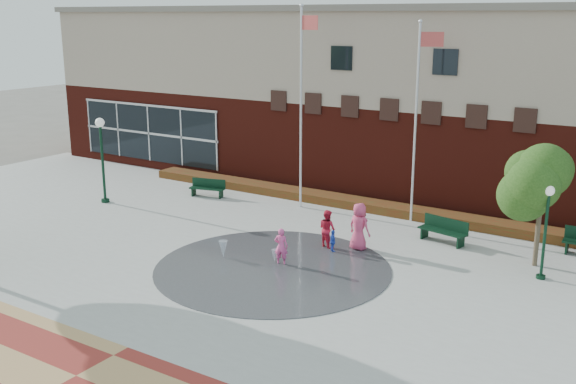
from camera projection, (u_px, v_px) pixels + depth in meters
The scene contains 18 objects.
ground at pixel (220, 298), 21.45m from camera, with size 120.00×120.00×0.00m, color #666056.
plaza_concrete at pixel (288, 260), 24.70m from camera, with size 46.00×18.00×0.01m, color #A8A8A0.
splash_pad at pixel (273, 269), 23.89m from camera, with size 8.40×8.40×0.01m, color #383A3D.
library_building at pixel (430, 97), 34.48m from camera, with size 44.40×10.40×9.20m.
flower_bed at pixel (378, 211), 30.88m from camera, with size 26.00×1.20×0.40m, color maroon.
flagpole_left at pixel (302, 98), 30.21m from camera, with size 1.06×0.33×9.21m.
flagpole_right at pixel (417, 112), 28.18m from camera, with size 1.03×0.35×8.56m.
lamp_left at pixel (102, 151), 31.71m from camera, with size 0.43×0.43×4.09m.
lamp_right at pixel (546, 222), 22.45m from camera, with size 0.35×0.35×3.29m.
bench_left at pixel (207, 191), 33.26m from camera, with size 1.84×0.94×0.89m.
bench_mid at pixel (443, 235), 26.51m from camera, with size 2.05×0.96×1.00m.
tree_mid at pixel (542, 184), 23.38m from camera, with size 2.48×2.48×4.19m.
water_jet_a at pixel (223, 258), 24.92m from camera, with size 0.33×0.33×0.64m, color white.
water_jet_b at pixel (274, 263), 24.44m from camera, with size 0.21×0.21×0.48m, color white.
child_splash at pixel (281, 246), 24.15m from camera, with size 0.50×0.33×1.36m, color #F25096.
adult_red at pixel (327, 229), 25.94m from camera, with size 0.73×0.57×1.50m, color red.
adult_pink at pixel (359, 227), 25.60m from camera, with size 0.90×0.59×1.85m, color #D5416A.
child_blue at pixel (333, 241), 25.41m from camera, with size 0.52×0.22×0.89m, color blue.
Camera 1 is at (12.59, -15.55, 8.71)m, focal length 42.00 mm.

